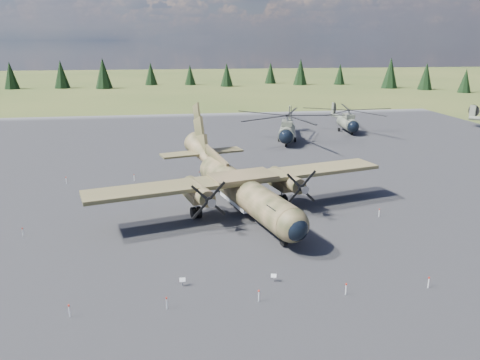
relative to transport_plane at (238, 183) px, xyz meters
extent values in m
plane|color=brown|center=(-3.19, -4.10, -2.87)|extent=(500.00, 500.00, 0.00)
cube|color=#535357|center=(-3.19, 5.90, -2.87)|extent=(120.00, 120.00, 0.04)
cylinder|color=#34381E|center=(0.41, -1.56, -0.48)|extent=(7.57, 18.87, 2.92)
sphere|color=#34381E|center=(2.78, -10.62, -0.48)|extent=(3.49, 3.49, 2.86)
sphere|color=black|center=(2.93, -11.18, -0.53)|extent=(2.56, 2.56, 2.10)
cube|color=black|center=(2.36, -9.01, 0.30)|extent=(2.44, 2.14, 0.57)
cone|color=#34381E|center=(-2.71, 10.33, 0.62)|extent=(4.58, 7.65, 4.38)
cube|color=#A8AAAD|center=(0.14, -0.55, -1.68)|extent=(3.50, 6.55, 0.52)
cube|color=#30341B|center=(0.28, -1.06, 0.72)|extent=(30.11, 11.08, 0.36)
cube|color=#34381E|center=(0.28, -1.06, 0.95)|extent=(6.99, 5.21, 0.36)
cylinder|color=#34381E|center=(-4.18, -2.55, 0.14)|extent=(2.88, 5.63, 1.56)
cube|color=#34381E|center=(-4.39, -1.74, -0.53)|extent=(2.41, 3.82, 0.83)
cone|color=gray|center=(-3.32, -5.82, 0.14)|extent=(1.00, 1.11, 0.79)
cylinder|color=black|center=(-4.39, -1.74, -2.30)|extent=(1.18, 1.34, 1.15)
cylinder|color=#34381E|center=(4.89, -0.17, 0.14)|extent=(2.88, 5.63, 1.56)
cube|color=#34381E|center=(4.68, 0.64, -0.53)|extent=(2.41, 3.82, 0.83)
cone|color=gray|center=(5.75, -3.44, 0.14)|extent=(1.00, 1.11, 0.79)
cylinder|color=black|center=(4.68, 0.64, -2.30)|extent=(1.18, 1.34, 1.15)
cube|color=#34381E|center=(-1.70, 6.50, 1.24)|extent=(2.28, 7.68, 1.75)
cube|color=#30341B|center=(-2.84, 10.83, 0.67)|extent=(10.25, 4.75, 0.23)
cylinder|color=gray|center=(2.47, -9.42, -1.55)|extent=(0.18, 0.18, 0.94)
cylinder|color=black|center=(2.47, -9.42, -2.30)|extent=(0.60, 1.03, 0.97)
cylinder|color=slate|center=(12.66, 30.52, -0.99)|extent=(4.50, 7.77, 2.55)
sphere|color=black|center=(11.64, 26.99, -1.04)|extent=(2.91, 2.91, 2.35)
sphere|color=slate|center=(13.68, 34.05, -0.99)|extent=(2.91, 2.91, 2.35)
cube|color=slate|center=(12.55, 30.13, 0.65)|extent=(2.58, 3.62, 0.77)
cylinder|color=gray|center=(12.55, 30.13, 1.41)|extent=(0.46, 0.46, 1.02)
cylinder|color=slate|center=(14.75, 37.72, -0.63)|extent=(3.25, 8.61, 1.46)
cube|color=slate|center=(15.82, 41.40, 0.65)|extent=(0.61, 1.43, 2.45)
cylinder|color=black|center=(16.16, 41.30, 0.65)|extent=(0.80, 2.57, 2.65)
cylinder|color=black|center=(11.81, 27.58, -2.46)|extent=(0.47, 0.75, 0.69)
cylinder|color=black|center=(11.68, 32.08, -2.46)|extent=(0.52, 0.87, 0.82)
cylinder|color=gray|center=(11.68, 32.08, -1.93)|extent=(0.18, 0.18, 1.48)
cylinder|color=black|center=(14.33, 31.31, -2.46)|extent=(0.52, 0.87, 0.82)
cylinder|color=gray|center=(14.33, 31.31, -1.93)|extent=(0.18, 0.18, 1.48)
cylinder|color=slate|center=(26.21, 38.25, -1.18)|extent=(2.70, 6.73, 2.29)
sphere|color=black|center=(26.00, 34.96, -1.22)|extent=(2.24, 2.24, 2.11)
sphere|color=slate|center=(26.41, 41.55, -1.18)|extent=(2.24, 2.24, 2.11)
cube|color=slate|center=(26.18, 37.88, 0.29)|extent=(1.74, 3.03, 0.69)
cylinder|color=gray|center=(26.18, 37.88, 0.98)|extent=(0.35, 0.35, 0.92)
cylinder|color=slate|center=(26.62, 44.98, -0.86)|extent=(1.25, 7.86, 1.31)
cube|color=slate|center=(26.84, 48.41, 0.29)|extent=(0.28, 1.29, 2.20)
cylinder|color=black|center=(27.16, 48.39, 0.29)|extent=(0.20, 2.38, 2.38)
cylinder|color=black|center=(26.04, 35.50, -2.51)|extent=(0.29, 0.64, 0.62)
cylinder|color=black|center=(25.04, 39.43, -2.51)|extent=(0.32, 0.75, 0.73)
cylinder|color=gray|center=(25.04, 39.43, -2.02)|extent=(0.14, 0.14, 1.33)
cylinder|color=black|center=(27.51, 39.27, -2.51)|extent=(0.32, 0.75, 0.73)
cylinder|color=gray|center=(27.51, 39.27, -2.02)|extent=(0.14, 0.14, 1.33)
cube|color=slate|center=(52.82, 40.29, 0.33)|extent=(0.67, 1.28, 2.23)
cylinder|color=black|center=(53.12, 40.41, 0.33)|extent=(0.95, 2.26, 2.41)
cube|color=gray|center=(-6.10, -14.77, -2.61)|extent=(0.07, 0.07, 0.52)
cube|color=white|center=(-6.10, -14.82, -2.36)|extent=(0.42, 0.18, 0.29)
cube|color=gray|center=(0.36, -15.09, -2.63)|extent=(0.08, 0.08, 0.48)
cube|color=white|center=(0.36, -15.13, -2.40)|extent=(0.42, 0.25, 0.27)
cylinder|color=white|center=(-13.19, -17.60, -2.47)|extent=(0.07, 0.07, 0.80)
cylinder|color=red|center=(-13.19, -17.60, -2.07)|extent=(0.12, 0.12, 0.10)
cylinder|color=white|center=(-7.19, -17.60, -2.47)|extent=(0.07, 0.07, 0.80)
cylinder|color=red|center=(-7.19, -17.60, -2.07)|extent=(0.12, 0.12, 0.10)
cylinder|color=white|center=(-1.19, -17.60, -2.47)|extent=(0.07, 0.07, 0.80)
cylinder|color=red|center=(-1.19, -17.60, -2.07)|extent=(0.12, 0.12, 0.10)
cylinder|color=white|center=(4.81, -17.60, -2.47)|extent=(0.07, 0.07, 0.80)
cylinder|color=red|center=(4.81, -17.60, -2.07)|extent=(0.12, 0.12, 0.10)
cylinder|color=white|center=(10.81, -17.60, -2.47)|extent=(0.07, 0.07, 0.80)
cylinder|color=red|center=(10.81, -17.60, -2.07)|extent=(0.12, 0.12, 0.10)
cylinder|color=white|center=(-19.19, 11.90, -2.47)|extent=(0.07, 0.07, 0.80)
cylinder|color=red|center=(-19.19, 11.90, -2.07)|extent=(0.12, 0.12, 0.10)
cylinder|color=white|center=(-11.19, 11.90, -2.47)|extent=(0.07, 0.07, 0.80)
cylinder|color=red|center=(-11.19, 11.90, -2.07)|extent=(0.12, 0.12, 0.10)
cylinder|color=white|center=(-3.19, 11.90, -2.47)|extent=(0.07, 0.07, 0.80)
cylinder|color=red|center=(-3.19, 11.90, -2.07)|extent=(0.12, 0.12, 0.10)
cylinder|color=white|center=(4.81, 11.90, -2.47)|extent=(0.07, 0.07, 0.80)
cylinder|color=red|center=(4.81, 11.90, -2.07)|extent=(0.12, 0.12, 0.10)
cylinder|color=white|center=(12.81, 11.90, -2.47)|extent=(0.07, 0.07, 0.80)
cylinder|color=red|center=(12.81, 11.90, -2.07)|extent=(0.12, 0.12, 0.10)
cylinder|color=white|center=(-19.69, -4.10, -2.47)|extent=(0.07, 0.07, 0.80)
cylinder|color=red|center=(-19.69, -4.10, -2.07)|extent=(0.12, 0.12, 0.10)
cylinder|color=white|center=(13.31, -4.10, -2.47)|extent=(0.07, 0.07, 0.80)
cylinder|color=red|center=(13.31, -4.10, -2.07)|extent=(0.12, 0.12, 0.10)
cone|color=black|center=(90.16, 99.72, 0.97)|extent=(4.30, 4.30, 7.68)
cone|color=black|center=(82.30, 110.68, 1.73)|extent=(5.16, 5.16, 9.21)
cone|color=black|center=(72.56, 117.99, 2.48)|extent=(6.00, 6.00, 10.71)
cone|color=black|center=(59.80, 134.75, 1.09)|extent=(4.44, 4.44, 7.93)
cone|color=black|center=(44.05, 135.36, 2.05)|extent=(5.52, 5.52, 9.85)
cone|color=black|center=(33.94, 143.41, 1.24)|extent=(4.61, 4.61, 8.22)
cone|color=black|center=(14.98, 133.02, 1.40)|extent=(4.79, 4.79, 8.55)
cone|color=black|center=(1.69, 141.51, 0.94)|extent=(4.27, 4.27, 7.63)
cone|color=black|center=(-13.33, 143.48, 1.38)|extent=(4.77, 4.77, 8.51)
cone|color=black|center=(-29.60, 131.54, 2.51)|extent=(6.03, 6.03, 10.76)
cone|color=black|center=(-44.74, 134.94, 2.08)|extent=(5.54, 5.54, 9.90)
cone|color=black|center=(-61.95, 134.88, 1.89)|extent=(5.34, 5.34, 9.53)
camera|label=1|loc=(-6.44, -44.40, 13.69)|focal=35.00mm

